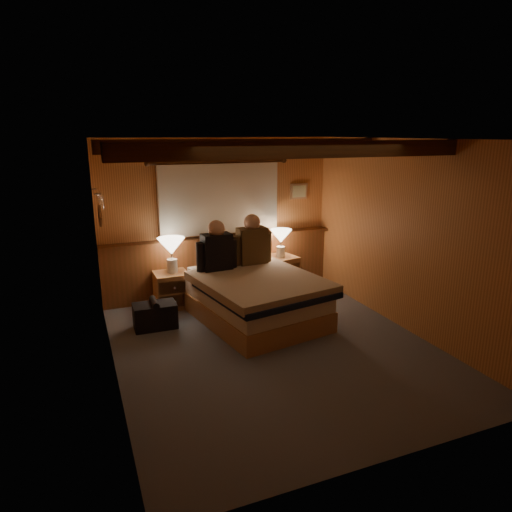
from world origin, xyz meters
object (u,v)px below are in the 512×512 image
person_left (217,249)px  person_right (252,243)px  nightstand_left (172,290)px  duffel_bag (155,315)px  bed (256,298)px  nightstand_right (278,275)px  lamp_left (171,248)px  lamp_right (281,238)px

person_left → person_right: bearing=7.7°
nightstand_left → person_right: size_ratio=0.69×
duffel_bag → bed: bearing=-10.7°
nightstand_right → lamp_left: (-1.65, 0.05, 0.58)m
nightstand_right → lamp_right: size_ratio=1.45×
nightstand_left → lamp_right: size_ratio=1.19×
nightstand_left → nightstand_right: bearing=-1.3°
person_right → duffel_bag: 1.71m
bed → nightstand_right: bed is taller
person_left → person_right: 0.58m
nightstand_right → lamp_right: (0.03, -0.03, 0.60)m
nightstand_left → nightstand_right: size_ratio=0.82×
duffel_bag → person_left: bearing=15.4°
nightstand_right → person_left: bearing=-172.7°
bed → nightstand_right: 1.16m
bed → lamp_right: (0.76, 0.88, 0.57)m
nightstand_right → person_right: size_ratio=0.85×
nightstand_left → person_right: person_right is taller
person_left → person_right: (0.57, 0.11, 0.01)m
person_left → person_right: person_right is taller
nightstand_left → person_left: 0.96m
person_left → duffel_bag: bearing=-169.3°
nightstand_left → lamp_left: bearing=30.8°
nightstand_left → lamp_left: 0.62m
lamp_left → duffel_bag: bearing=-119.9°
bed → nightstand_left: 1.33m
person_right → person_left: bearing=-172.2°
duffel_bag → nightstand_left: bearing=62.5°
nightstand_left → person_left: (0.57, -0.42, 0.65)m
lamp_right → duffel_bag: bearing=-163.8°
nightstand_right → duffel_bag: 2.13m
nightstand_right → person_right: person_right is taller
duffel_bag → nightstand_right: bearing=18.2°
bed → nightstand_left: bearing=125.5°
nightstand_right → nightstand_left: bearing=166.9°
bed → lamp_left: (-0.92, 0.95, 0.55)m
person_left → nightstand_right: bearing=15.8°
bed → nightstand_left: bed is taller
lamp_left → person_left: size_ratio=0.71×
nightstand_right → person_right: 0.87m
person_left → lamp_right: bearing=14.1°
nightstand_right → lamp_right: lamp_right is taller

